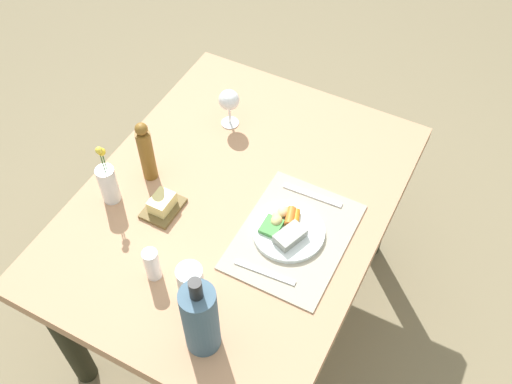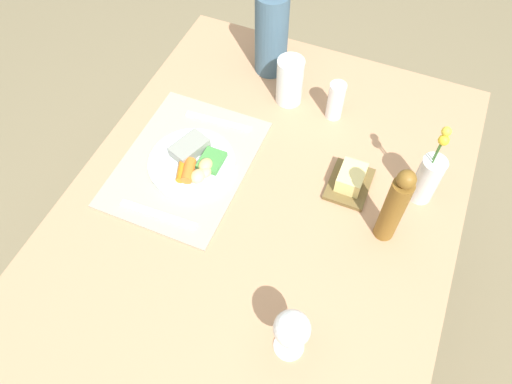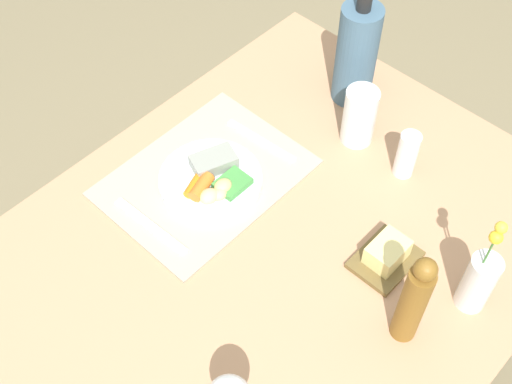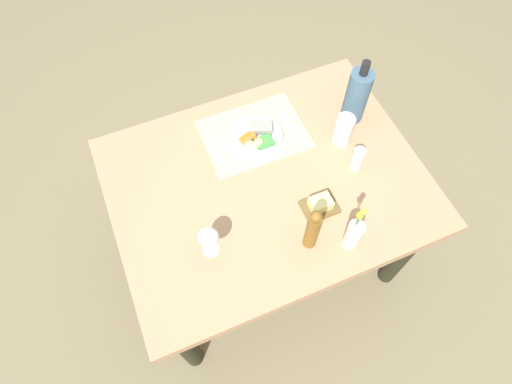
# 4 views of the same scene
# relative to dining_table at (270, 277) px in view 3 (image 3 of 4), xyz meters

# --- Properties ---
(dining_table) EXTENTS (1.21, 0.93, 0.70)m
(dining_table) POSITION_rel_dining_table_xyz_m (0.00, 0.00, 0.00)
(dining_table) COLOR tan
(dining_table) RESTS_ON ground_plane
(placemat) EXTENTS (0.42, 0.31, 0.01)m
(placemat) POSITION_rel_dining_table_xyz_m (-0.04, -0.23, 0.10)
(placemat) COLOR #AAA08B
(placemat) RESTS_ON dining_table
(dinner_plate) EXTENTS (0.22, 0.22, 0.04)m
(dinner_plate) POSITION_rel_dining_table_xyz_m (-0.04, -0.20, 0.12)
(dinner_plate) COLOR white
(dinner_plate) RESTS_ON placemat
(fork) EXTENTS (0.03, 0.19, 0.00)m
(fork) POSITION_rel_dining_table_xyz_m (-0.20, -0.21, 0.11)
(fork) COLOR silver
(fork) RESTS_ON placemat
(knife) EXTENTS (0.03, 0.20, 0.00)m
(knife) POSITION_rel_dining_table_xyz_m (0.13, -0.21, 0.11)
(knife) COLOR silver
(knife) RESTS_ON placemat
(cooler_bottle) EXTENTS (0.09, 0.09, 0.31)m
(cooler_bottle) POSITION_rel_dining_table_xyz_m (-0.45, -0.16, 0.23)
(cooler_bottle) COLOR #416077
(cooler_bottle) RESTS_ON dining_table
(pepper_mill) EXTENTS (0.05, 0.05, 0.23)m
(pepper_mill) POSITION_rel_dining_table_xyz_m (-0.04, 0.29, 0.21)
(pepper_mill) COLOR brown
(pepper_mill) RESTS_ON dining_table
(butter_dish) EXTENTS (0.13, 0.10, 0.06)m
(butter_dish) POSITION_rel_dining_table_xyz_m (-0.13, 0.18, 0.12)
(butter_dish) COLOR brown
(butter_dish) RESTS_ON dining_table
(flower_vase) EXTENTS (0.06, 0.06, 0.24)m
(flower_vase) POSITION_rel_dining_table_xyz_m (-0.17, 0.35, 0.18)
(flower_vase) COLOR silver
(flower_vase) RESTS_ON dining_table
(water_tumbler) EXTENTS (0.07, 0.07, 0.14)m
(water_tumbler) POSITION_rel_dining_table_xyz_m (-0.35, -0.06, 0.16)
(water_tumbler) COLOR silver
(water_tumbler) RESTS_ON dining_table
(salt_shaker) EXTENTS (0.04, 0.04, 0.11)m
(salt_shaker) POSITION_rel_dining_table_xyz_m (-0.34, 0.07, 0.16)
(salt_shaker) COLOR white
(salt_shaker) RESTS_ON dining_table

